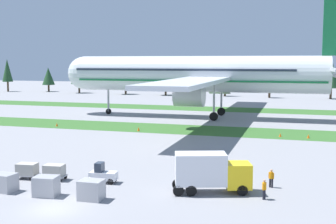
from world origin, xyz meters
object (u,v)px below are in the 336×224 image
cargo_dolly_lead (54,171)px  taxiway_marker_0 (139,129)px  cargo_dolly_second (27,170)px  taxiway_marker_2 (57,125)px  uld_container_2 (91,190)px  baggage_tug (103,174)px  uld_container_0 (4,182)px  ground_crew_marshaller (264,188)px  taxiway_marker_3 (308,136)px  airliner (206,74)px  catering_truck (211,171)px  uld_container_3 (46,186)px  taxiway_marker_1 (280,135)px  ground_crew_loader (271,178)px

cargo_dolly_lead → taxiway_marker_0: 31.83m
cargo_dolly_second → taxiway_marker_2: 36.72m
uld_container_2 → baggage_tug: bearing=104.9°
baggage_tug → uld_container_0: (-7.26, -5.23, -0.00)m
ground_crew_marshaller → taxiway_marker_3: ground_crew_marshaller is taller
baggage_tug → uld_container_2: 5.37m
airliner → catering_truck: (11.73, -52.32, -7.12)m
catering_truck → uld_container_2: (-9.28, -4.98, -1.10)m
uld_container_3 → taxiway_marker_1: 41.57m
baggage_tug → catering_truck: size_ratio=0.37×
ground_crew_marshaller → uld_container_3: 18.85m
cargo_dolly_lead → catering_truck: (15.66, 0.31, 1.03)m
catering_truck → uld_container_3: 14.53m
cargo_dolly_second → uld_container_2: bearing=58.8°
catering_truck → taxiway_marker_1: size_ratio=12.74×
ground_crew_loader → taxiway_marker_0: bearing=153.7°
catering_truck → ground_crew_loader: size_ratio=4.21×
baggage_tug → taxiway_marker_3: bearing=143.1°
ground_crew_loader → taxiway_marker_3: (3.56, 29.00, -0.63)m
cargo_dolly_lead → uld_container_0: 5.23m
uld_container_0 → taxiway_marker_2: (-16.86, 37.35, -0.52)m
airliner → taxiway_marker_1: bearing=-141.6°
cargo_dolly_lead → taxiway_marker_3: (24.29, 32.53, -0.61)m
ground_crew_marshaller → taxiway_marker_3: 33.08m
catering_truck → taxiway_marker_1: bearing=153.9°
uld_container_0 → taxiway_marker_0: bearing=91.2°
airliner → ground_crew_loader: bearing=-161.8°
ground_crew_marshaller → taxiway_marker_0: 39.66m
airliner → cargo_dolly_lead: (-3.92, -52.62, -8.16)m
baggage_tug → taxiway_marker_3: 37.38m
uld_container_3 → cargo_dolly_lead: bearing=113.6°
taxiway_marker_2 → airliner: bearing=40.9°
taxiway_marker_0 → taxiway_marker_2: taxiway_marker_0 is taller
cargo_dolly_lead → cargo_dolly_second: same height
uld_container_0 → airliner: bearing=83.8°
cargo_dolly_second → ground_crew_marshaller: ground_crew_marshaller is taller
uld_container_0 → taxiway_marker_0: uld_container_0 is taller
cargo_dolly_second → taxiway_marker_3: cargo_dolly_second is taller
cargo_dolly_lead → taxiway_marker_0: size_ratio=3.45×
baggage_tug → cargo_dolly_second: (-7.88, -0.81, 0.10)m
ground_crew_marshaller → uld_container_0: size_ratio=0.87×
uld_container_3 → catering_truck: bearing=20.7°
taxiway_marker_3 → cargo_dolly_lead: bearing=-126.8°
baggage_tug → taxiway_marker_1: 35.52m
uld_container_0 → uld_container_2: uld_container_2 is taller
catering_truck → taxiway_marker_1: 32.70m
uld_container_3 → taxiway_marker_3: (22.19, 37.34, -0.56)m
ground_crew_loader → uld_container_0: size_ratio=0.87×
cargo_dolly_second → taxiway_marker_2: size_ratio=3.93×
taxiway_marker_0 → ground_crew_marshaller: bearing=-53.8°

